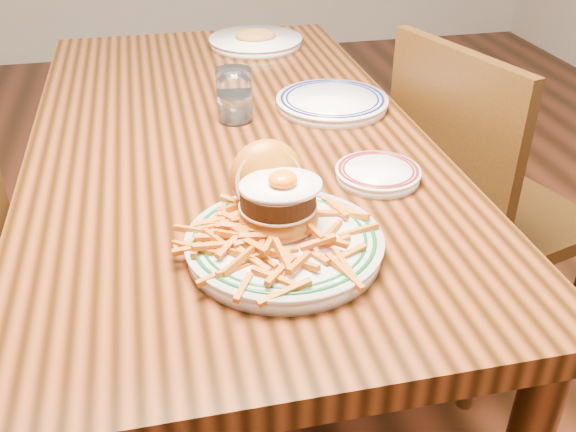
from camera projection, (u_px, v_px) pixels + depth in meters
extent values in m
plane|color=black|center=(240.00, 372.00, 1.82)|extent=(6.00, 6.00, 0.00)
cube|color=black|center=(227.00, 140.00, 1.44)|extent=(0.85, 1.60, 0.05)
cylinder|color=black|center=(97.00, 160.00, 2.19)|extent=(0.07, 0.07, 0.70)
cylinder|color=black|center=(304.00, 140.00, 2.32)|extent=(0.07, 0.07, 0.70)
cylinder|color=#3B230C|center=(37.00, 364.00, 1.56)|extent=(0.04, 0.04, 0.42)
cube|color=#3B230C|center=(493.00, 217.00, 1.71)|extent=(0.53, 0.53, 0.04)
cube|color=#3B230C|center=(449.00, 146.00, 1.49)|extent=(0.15, 0.42, 0.46)
cylinder|color=#3B230C|center=(482.00, 237.00, 2.04)|extent=(0.04, 0.04, 0.42)
cylinder|color=#3B230C|center=(388.00, 270.00, 1.89)|extent=(0.04, 0.04, 0.42)
cylinder|color=#3B230C|center=(475.00, 346.00, 1.61)|extent=(0.04, 0.04, 0.42)
cylinder|color=white|center=(284.00, 247.00, 1.01)|extent=(0.31, 0.31, 0.02)
cylinder|color=white|center=(284.00, 239.00, 1.01)|extent=(0.31, 0.31, 0.01)
torus|color=#0C481E|center=(284.00, 238.00, 1.00)|extent=(0.29, 0.29, 0.01)
torus|color=#0C481E|center=(284.00, 238.00, 1.00)|extent=(0.26, 0.26, 0.01)
ellipsoid|color=#AA6616|center=(278.00, 217.00, 1.03)|extent=(0.13, 0.13, 0.06)
cylinder|color=beige|center=(278.00, 205.00, 1.02)|extent=(0.13, 0.13, 0.00)
cylinder|color=black|center=(278.00, 196.00, 1.01)|extent=(0.12, 0.12, 0.03)
ellipsoid|color=white|center=(281.00, 186.00, 1.00)|extent=(0.13, 0.11, 0.01)
ellipsoid|color=#FF6205|center=(283.00, 179.00, 0.99)|extent=(0.05, 0.05, 0.03)
ellipsoid|color=#AA6616|center=(267.00, 176.00, 1.07)|extent=(0.13, 0.11, 0.14)
cylinder|color=beige|center=(270.00, 183.00, 1.06)|extent=(0.12, 0.04, 0.11)
cylinder|color=white|center=(378.00, 176.00, 1.23)|extent=(0.16, 0.16, 0.02)
cylinder|color=white|center=(378.00, 171.00, 1.22)|extent=(0.16, 0.16, 0.01)
torus|color=#5B1417|center=(378.00, 170.00, 1.22)|extent=(0.15, 0.15, 0.01)
torus|color=#5B1417|center=(378.00, 170.00, 1.22)|extent=(0.14, 0.14, 0.01)
cube|color=silver|center=(386.00, 167.00, 1.23)|extent=(0.07, 0.09, 0.00)
cylinder|color=white|center=(332.00, 104.00, 1.53)|extent=(0.26, 0.26, 0.02)
cylinder|color=white|center=(332.00, 99.00, 1.52)|extent=(0.27, 0.27, 0.01)
torus|color=#0F154B|center=(332.00, 98.00, 1.52)|extent=(0.25, 0.25, 0.01)
torus|color=#0F154B|center=(332.00, 98.00, 1.52)|extent=(0.22, 0.22, 0.01)
cylinder|color=white|center=(234.00, 95.00, 1.44)|extent=(0.08, 0.08, 0.12)
cylinder|color=silver|center=(235.00, 107.00, 1.46)|extent=(0.07, 0.07, 0.06)
cylinder|color=white|center=(256.00, 43.00, 1.95)|extent=(0.28, 0.28, 0.02)
cylinder|color=white|center=(256.00, 38.00, 1.95)|extent=(0.28, 0.28, 0.01)
ellipsoid|color=#B17032|center=(256.00, 35.00, 1.94)|extent=(0.12, 0.10, 0.04)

